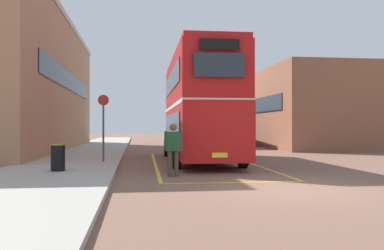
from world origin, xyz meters
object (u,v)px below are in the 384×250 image
object	(u,v)px
litter_bin	(58,157)
bus_stop_sign	(103,121)
double_decker_bus	(199,106)
single_deck_bus	(212,126)
pedestrian_boarding	(173,146)

from	to	relation	value
litter_bin	bus_stop_sign	distance (m)	3.84
double_decker_bus	bus_stop_sign	size ratio (longest dim) A/B	3.86
double_decker_bus	litter_bin	world-z (taller)	double_decker_bus
litter_bin	single_deck_bus	bearing A→B (deg)	65.79
single_deck_bus	bus_stop_sign	xyz separation A→B (m)	(-7.39, -15.58, 0.14)
single_deck_bus	pedestrian_boarding	size ratio (longest dim) A/B	5.30
litter_bin	bus_stop_sign	size ratio (longest dim) A/B	0.32
single_deck_bus	litter_bin	size ratio (longest dim) A/B	10.08
double_decker_bus	bus_stop_sign	xyz separation A→B (m)	(-4.15, -1.34, -0.73)
double_decker_bus	single_deck_bus	world-z (taller)	double_decker_bus
pedestrian_boarding	bus_stop_sign	distance (m)	5.06
bus_stop_sign	single_deck_bus	bearing A→B (deg)	64.63
single_deck_bus	litter_bin	xyz separation A→B (m)	(-8.56, -19.04, -1.06)
single_deck_bus	double_decker_bus	bearing A→B (deg)	-102.82
single_deck_bus	pedestrian_boarding	bearing A→B (deg)	-103.87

